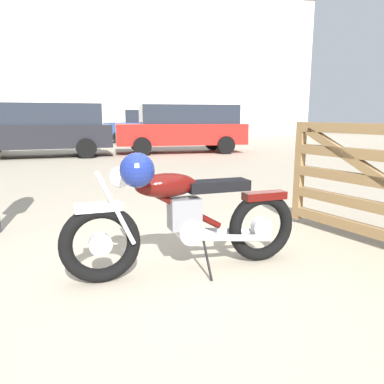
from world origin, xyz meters
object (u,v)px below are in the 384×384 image
at_px(vintage_motorcycle, 181,217).
at_px(red_hatchback_near, 183,127).
at_px(dark_sedan_left, 40,128).
at_px(white_estate_far, 146,126).

distance_m(vintage_motorcycle, red_hatchback_near, 11.10).
xyz_separation_m(vintage_motorcycle, dark_sedan_left, (-2.26, 10.41, 0.45)).
bearing_deg(red_hatchback_near, vintage_motorcycle, 78.75).
distance_m(vintage_motorcycle, white_estate_far, 17.30).
relative_size(vintage_motorcycle, red_hatchback_near, 0.44).
distance_m(red_hatchback_near, white_estate_far, 6.41).
bearing_deg(white_estate_far, vintage_motorcycle, -88.83).
xyz_separation_m(vintage_motorcycle, white_estate_far, (2.20, 17.15, 0.34)).
height_order(vintage_motorcycle, white_estate_far, white_estate_far).
height_order(vintage_motorcycle, dark_sedan_left, dark_sedan_left).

